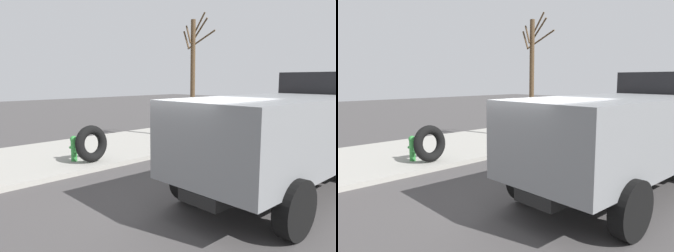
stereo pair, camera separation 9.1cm
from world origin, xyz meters
The scene contains 6 objects.
ground_plane centered at (0.00, 0.00, 0.00)m, with size 80.00×80.00×0.00m, color #423F3F.
sidewalk_curb centered at (0.00, 6.50, 0.07)m, with size 36.00×5.00×0.15m, color #99968E.
fire_hydrant centered at (-0.14, 5.16, 0.60)m, with size 0.22×0.50×0.83m.
loose_tire centered at (0.21, 4.64, 0.75)m, with size 1.18×1.18×0.29m, color black.
dump_truck_gray centered at (2.69, -0.92, 1.61)m, with size 7.07×2.95×3.00m.
bare_tree centered at (5.86, 5.31, 3.01)m, with size 1.32×1.43×5.55m.
Camera 1 is at (-5.23, -4.46, 2.80)m, focal length 35.00 mm.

